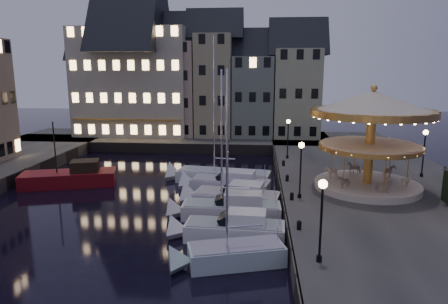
# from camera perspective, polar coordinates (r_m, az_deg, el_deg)

# --- Properties ---
(ground) EXTENTS (160.00, 160.00, 0.00)m
(ground) POSITION_cam_1_polar(r_m,az_deg,el_deg) (29.68, -3.33, -9.15)
(ground) COLOR black
(ground) RESTS_ON ground
(quay_east) EXTENTS (16.00, 56.00, 1.30)m
(quay_east) POSITION_cam_1_polar(r_m,az_deg,el_deg) (36.23, 20.72, -4.96)
(quay_east) COLOR #474442
(quay_east) RESTS_ON ground
(quay_north) EXTENTS (44.00, 12.00, 1.30)m
(quay_north) POSITION_cam_1_polar(r_m,az_deg,el_deg) (57.61, -7.18, 1.67)
(quay_north) COLOR #474442
(quay_north) RESTS_ON ground
(quaywall_e) EXTENTS (0.15, 44.00, 1.30)m
(quaywall_e) POSITION_cam_1_polar(r_m,az_deg,el_deg) (34.92, 7.94, -4.91)
(quaywall_e) COLOR #47423A
(quaywall_e) RESTS_ON ground
(quaywall_n) EXTENTS (48.00, 0.15, 1.30)m
(quaywall_n) POSITION_cam_1_polar(r_m,az_deg,el_deg) (51.43, -6.40, 0.49)
(quaywall_n) COLOR #47423A
(quaywall_n) RESTS_ON ground
(streetlamp_a) EXTENTS (0.44, 0.44, 4.17)m
(streetlamp_a) POSITION_cam_1_polar(r_m,az_deg,el_deg) (19.79, 13.78, -7.90)
(streetlamp_a) COLOR black
(streetlamp_a) RESTS_ON quay_east
(streetlamp_b) EXTENTS (0.44, 0.44, 4.17)m
(streetlamp_b) POSITION_cam_1_polar(r_m,az_deg,el_deg) (29.34, 10.92, -1.40)
(streetlamp_b) COLOR black
(streetlamp_b) RESTS_ON quay_east
(streetlamp_c) EXTENTS (0.44, 0.44, 4.17)m
(streetlamp_c) POSITION_cam_1_polar(r_m,az_deg,el_deg) (42.56, 9.14, 2.68)
(streetlamp_c) COLOR black
(streetlamp_c) RESTS_ON quay_east
(streetlamp_d) EXTENTS (0.44, 0.44, 4.17)m
(streetlamp_d) POSITION_cam_1_polar(r_m,az_deg,el_deg) (38.79, 26.71, 0.72)
(streetlamp_d) COLOR black
(streetlamp_d) RESTS_ON quay_east
(bollard_a) EXTENTS (0.30, 0.30, 0.57)m
(bollard_a) POSITION_cam_1_polar(r_m,az_deg,el_deg) (24.27, 10.68, -10.14)
(bollard_a) COLOR black
(bollard_a) RESTS_ON quay_east
(bollard_b) EXTENTS (0.30, 0.30, 0.57)m
(bollard_b) POSITION_cam_1_polar(r_m,az_deg,el_deg) (29.43, 9.67, -6.18)
(bollard_b) COLOR black
(bollard_b) RESTS_ON quay_east
(bollard_c) EXTENTS (0.30, 0.30, 0.57)m
(bollard_c) POSITION_cam_1_polar(r_m,az_deg,el_deg) (34.22, 9.02, -3.63)
(bollard_c) COLOR black
(bollard_c) RESTS_ON quay_east
(bollard_d) EXTENTS (0.30, 0.30, 0.57)m
(bollard_d) POSITION_cam_1_polar(r_m,az_deg,el_deg) (39.54, 8.50, -1.54)
(bollard_d) COLOR black
(bollard_d) RESTS_ON quay_east
(townhouse_na) EXTENTS (5.50, 8.00, 12.80)m
(townhouse_na) POSITION_cam_1_polar(r_m,az_deg,el_deg) (62.18, -17.48, 8.57)
(townhouse_na) COLOR gray
(townhouse_na) RESTS_ON quay_north
(townhouse_nb) EXTENTS (6.16, 8.00, 13.80)m
(townhouse_nb) POSITION_cam_1_polar(r_m,az_deg,el_deg) (60.30, -12.66, 9.21)
(townhouse_nb) COLOR slate
(townhouse_nb) RESTS_ON quay_north
(townhouse_nc) EXTENTS (6.82, 8.00, 14.80)m
(townhouse_nc) POSITION_cam_1_polar(r_m,az_deg,el_deg) (58.74, -6.96, 9.84)
(townhouse_nc) COLOR tan
(townhouse_nc) RESTS_ON quay_north
(townhouse_nd) EXTENTS (5.50, 8.00, 15.80)m
(townhouse_nd) POSITION_cam_1_polar(r_m,az_deg,el_deg) (57.81, -1.30, 10.39)
(townhouse_nd) COLOR tan
(townhouse_nd) RESTS_ON quay_north
(townhouse_ne) EXTENTS (6.16, 8.00, 12.80)m
(townhouse_ne) POSITION_cam_1_polar(r_m,az_deg,el_deg) (57.52, 4.18, 8.86)
(townhouse_ne) COLOR slate
(townhouse_ne) RESTS_ON quay_north
(townhouse_nf) EXTENTS (6.82, 8.00, 13.80)m
(townhouse_nf) POSITION_cam_1_polar(r_m,az_deg,el_deg) (57.71, 10.28, 9.21)
(townhouse_nf) COLOR #A5A982
(townhouse_nf) RESTS_ON quay_north
(hotel_corner) EXTENTS (17.60, 9.00, 16.80)m
(hotel_corner) POSITION_cam_1_polar(r_m,az_deg,el_deg) (60.25, -12.67, 10.64)
(hotel_corner) COLOR #BEB89E
(hotel_corner) RESTS_ON quay_north
(motorboat_a) EXTENTS (6.32, 3.53, 10.43)m
(motorboat_a) POSITION_cam_1_polar(r_m,az_deg,el_deg) (22.57, 0.31, -14.63)
(motorboat_a) COLOR silver
(motorboat_a) RESTS_ON ground
(motorboat_b) EXTENTS (7.29, 2.39, 2.15)m
(motorboat_b) POSITION_cam_1_polar(r_m,az_deg,el_deg) (25.58, 0.59, -11.09)
(motorboat_b) COLOR white
(motorboat_b) RESTS_ON ground
(motorboat_c) EXTENTS (8.09, 2.16, 10.77)m
(motorboat_c) POSITION_cam_1_polar(r_m,az_deg,el_deg) (29.05, 0.25, -8.18)
(motorboat_c) COLOR silver
(motorboat_c) RESTS_ON ground
(motorboat_d) EXTENTS (7.76, 3.75, 2.15)m
(motorboat_d) POSITION_cam_1_polar(r_m,az_deg,el_deg) (31.62, 1.05, -6.59)
(motorboat_d) COLOR silver
(motorboat_d) RESTS_ON ground
(motorboat_e) EXTENTS (7.95, 3.74, 2.15)m
(motorboat_e) POSITION_cam_1_polar(r_m,az_deg,el_deg) (35.21, 0.25, -4.67)
(motorboat_e) COLOR silver
(motorboat_e) RESTS_ON ground
(motorboat_f) EXTENTS (9.96, 3.94, 13.17)m
(motorboat_f) POSITION_cam_1_polar(r_m,az_deg,el_deg) (38.27, -0.96, -3.51)
(motorboat_f) COLOR silver
(motorboat_f) RESTS_ON ground
(red_fishing_boat) EXTENTS (8.79, 5.16, 6.19)m
(red_fishing_boat) POSITION_cam_1_polar(r_m,az_deg,el_deg) (39.70, -21.01, -3.47)
(red_fishing_boat) COLOR maroon
(red_fishing_boat) RESTS_ON ground
(carousel) EXTENTS (9.30, 9.30, 8.14)m
(carousel) POSITION_cam_1_polar(r_m,az_deg,el_deg) (32.72, 20.35, 4.13)
(carousel) COLOR beige
(carousel) RESTS_ON quay_east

